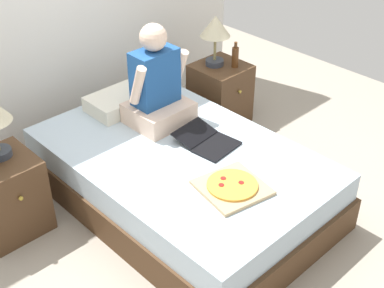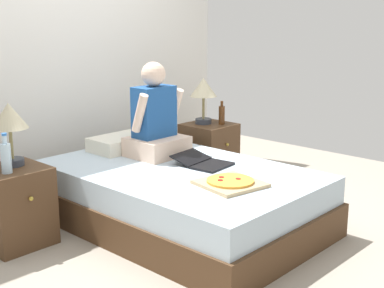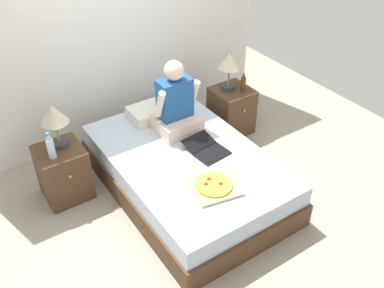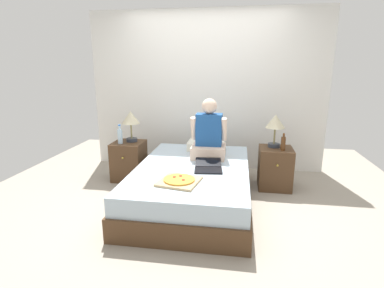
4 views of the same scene
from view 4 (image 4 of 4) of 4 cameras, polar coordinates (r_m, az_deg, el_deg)
name	(u,v)px [view 4 (image 4 of 4)]	position (r m, az deg, el deg)	size (l,w,h in m)	color
ground_plane	(193,201)	(3.83, 0.12, -10.79)	(5.75, 5.75, 0.00)	#9E9384
wall_back	(206,92)	(4.89, 2.74, 9.96)	(3.75, 0.12, 2.50)	silver
bed	(193,184)	(3.74, 0.12, -7.65)	(1.38, 2.14, 0.46)	#4C331E
nightstand_left	(129,161)	(4.55, -11.90, -3.13)	(0.44, 0.47, 0.57)	#4C331E
lamp_on_left_nightstand	(131,120)	(4.44, -11.59, 4.57)	(0.26, 0.26, 0.45)	#333842
water_bottle	(120,136)	(4.39, -13.55, 1.51)	(0.07, 0.07, 0.28)	silver
nightstand_right	(275,168)	(4.29, 15.51, -4.41)	(0.44, 0.47, 0.57)	#4C331E
lamp_on_right_nightstand	(275,124)	(4.19, 15.59, 3.76)	(0.26, 0.26, 0.45)	#333842
beer_bottle	(283,143)	(4.10, 16.98, 0.14)	(0.06, 0.06, 0.23)	#512D14
pillow	(206,145)	(4.38, 2.69, -0.28)	(0.52, 0.34, 0.12)	silver
person_seated	(209,136)	(3.97, 3.23, 1.53)	(0.47, 0.40, 0.78)	beige
laptop	(208,168)	(3.55, 3.13, -4.51)	(0.36, 0.45, 0.07)	black
pizza_box	(179,181)	(3.16, -2.46, -7.01)	(0.47, 0.47, 0.05)	tan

